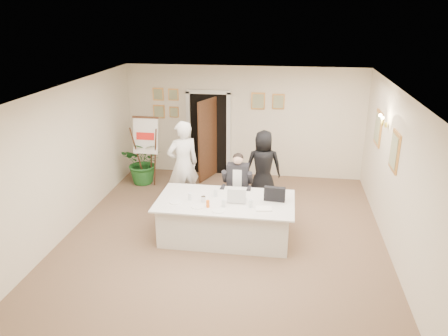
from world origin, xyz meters
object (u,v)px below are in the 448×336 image
standing_man (183,165)px  oj_glass (208,204)px  steel_jug (203,199)px  flip_chart (148,155)px  seated_man (238,186)px  laptop_bag (275,194)px  conference_table (225,219)px  laptop (237,194)px  potted_palm (144,162)px  standing_woman (263,166)px  paper_stack (264,209)px

standing_man → oj_glass: (0.84, -1.63, -0.12)m
steel_jug → flip_chart: bearing=126.9°
standing_man → seated_man: bearing=128.4°
laptop_bag → steel_jug: 1.31m
conference_table → flip_chart: bearing=134.0°
laptop → laptop_bag: 0.68m
laptop_bag → standing_man: bearing=154.6°
flip_chart → standing_man: size_ratio=0.89×
laptop_bag → seated_man: bearing=139.1°
seated_man → conference_table: bearing=-91.5°
laptop_bag → potted_palm: bearing=149.6°
oj_glass → conference_table: bearing=52.8°
standing_man → standing_woman: size_ratio=1.18×
conference_table → standing_man: 1.78m
standing_man → paper_stack: standing_man is taller
conference_table → laptop: size_ratio=7.07×
standing_man → potted_palm: bearing=-76.9°
laptop → standing_man: bearing=135.9°
flip_chart → standing_man: 1.51m
potted_palm → steel_jug: bearing=-52.4°
laptop → oj_glass: (-0.48, -0.36, -0.07)m
standing_man → laptop_bag: standing_man is taller
flip_chart → oj_glass: (1.95, -2.64, 0.05)m
seated_man → flip_chart: flip_chart is taller
potted_palm → paper_stack: size_ratio=3.86×
flip_chart → laptop_bag: (3.11, -2.19, 0.12)m
laptop → laptop_bag: size_ratio=0.93×
potted_palm → laptop_bag: potted_palm is taller
seated_man → flip_chart: bearing=155.3°
laptop → steel_jug: laptop is taller
flip_chart → laptop: bearing=-43.2°
flip_chart → standing_woman: 2.83m
flip_chart → standing_man: (1.11, -1.01, 0.17)m
laptop → oj_glass: 0.61m
standing_man → potted_palm: 1.78m
standing_man → paper_stack: size_ratio=6.73×
potted_palm → laptop_bag: 4.05m
potted_palm → laptop: potted_palm is taller
conference_table → laptop_bag: bearing=6.6°
oj_glass → potted_palm: bearing=127.1°
laptop_bag → paper_stack: 0.45m
paper_stack → flip_chart: bearing=138.7°
flip_chart → laptop_bag: bearing=-35.1°
conference_table → laptop_bag: laptop_bag is taller
seated_man → potted_palm: size_ratio=1.27×
conference_table → standing_woman: (0.58, 1.85, 0.42)m
standing_man → standing_woman: (1.68, 0.57, -0.15)m
conference_table → laptop_bag: (0.90, 0.10, 0.52)m
laptop → potted_palm: bearing=136.7°
standing_man → laptop: bearing=101.5°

